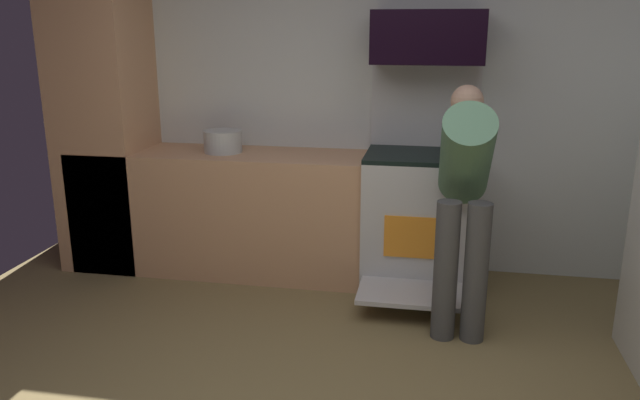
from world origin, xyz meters
TOP-DOWN VIEW (x-y plane):
  - wall_back at (0.00, 2.34)m, footprint 5.20×0.12m
  - lower_cabinet_run at (-0.90, 1.98)m, footprint 2.40×0.60m
  - cabinet_column at (-1.90, 1.98)m, footprint 0.60×0.60m
  - oven_range at (0.45, 1.97)m, footprint 0.76×1.05m
  - microwave at (0.45, 2.06)m, footprint 0.74×0.38m
  - person_cook at (0.71, 1.34)m, footprint 0.31×0.71m
  - stock_pot at (-0.99, 1.98)m, footprint 0.27×0.27m

SIDE VIEW (x-z plane):
  - lower_cabinet_run at x=-0.90m, z-range 0.00..0.90m
  - oven_range at x=0.45m, z-range -0.26..1.28m
  - person_cook at x=0.71m, z-range 0.15..1.59m
  - stock_pot at x=-0.99m, z-range 0.90..1.06m
  - cabinet_column at x=-1.90m, z-range 0.00..2.10m
  - wall_back at x=0.00m, z-range 0.00..2.60m
  - microwave at x=0.45m, z-range 1.54..1.89m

